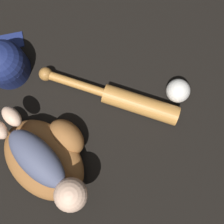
% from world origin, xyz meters
% --- Properties ---
extents(ground_plane, '(6.00, 6.00, 0.00)m').
position_xyz_m(ground_plane, '(0.00, 0.00, 0.00)').
color(ground_plane, black).
extents(baseball_glove, '(0.34, 0.30, 0.10)m').
position_xyz_m(baseball_glove, '(-0.01, 0.00, 0.05)').
color(baseball_glove, '#935B2D').
rests_on(baseball_glove, ground).
extents(baby_figure, '(0.36, 0.21, 0.09)m').
position_xyz_m(baby_figure, '(0.02, -0.00, 0.14)').
color(baby_figure, '#4C516B').
rests_on(baby_figure, baseball_glove).
extents(baseball_bat, '(0.35, 0.38, 0.06)m').
position_xyz_m(baseball_bat, '(-0.08, 0.30, 0.03)').
color(baseball_bat, '#C6843D').
rests_on(baseball_bat, ground).
extents(baseball, '(0.08, 0.08, 0.08)m').
position_xyz_m(baseball, '(-0.03, 0.47, 0.04)').
color(baseball, white).
rests_on(baseball, ground).
extents(baseball_cap, '(0.21, 0.16, 0.14)m').
position_xyz_m(baseball_cap, '(-0.34, -0.01, 0.06)').
color(baseball_cap, navy).
rests_on(baseball_cap, ground).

